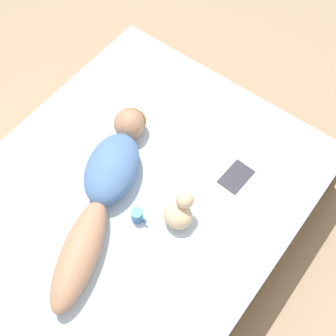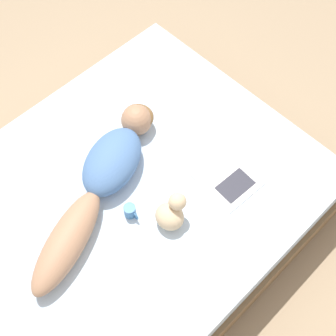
% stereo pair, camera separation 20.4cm
% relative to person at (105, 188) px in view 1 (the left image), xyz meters
% --- Properties ---
extents(ground_plane, '(12.00, 12.00, 0.00)m').
position_rel_person_xyz_m(ground_plane, '(0.11, 0.05, -0.61)').
color(ground_plane, '#9E8466').
extents(bed, '(1.88, 2.35, 0.51)m').
position_rel_person_xyz_m(bed, '(0.11, 0.05, -0.36)').
color(bed, brown).
rests_on(bed, ground_plane).
extents(person, '(0.69, 1.31, 0.21)m').
position_rel_person_xyz_m(person, '(0.00, 0.00, 0.00)').
color(person, '#A37556').
rests_on(person, bed).
extents(open_magazine, '(0.46, 0.33, 0.01)m').
position_rel_person_xyz_m(open_magazine, '(0.45, 0.58, -0.09)').
color(open_magazine, white).
rests_on(open_magazine, bed).
extents(coffee_mug, '(0.11, 0.07, 0.09)m').
position_rel_person_xyz_m(coffee_mug, '(0.25, -0.01, -0.05)').
color(coffee_mug, teal).
rests_on(coffee_mug, bed).
extents(plush_toy, '(0.17, 0.19, 0.23)m').
position_rel_person_xyz_m(plush_toy, '(0.44, 0.14, -0.00)').
color(plush_toy, '#D1B289').
rests_on(plush_toy, bed).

